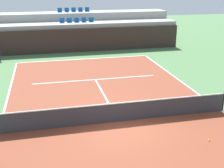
{
  "coord_description": "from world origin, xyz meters",
  "views": [
    {
      "loc": [
        -3.2,
        -12.38,
        6.43
      ],
      "look_at": [
        0.13,
        2.0,
        1.2
      ],
      "focal_mm": 47.84,
      "sensor_mm": 36.0,
      "label": 1
    }
  ],
  "objects": [
    {
      "name": "seating_row_upper",
      "position": [
        0.0,
        18.63,
        3.36
      ],
      "size": [
        3.21,
        0.44,
        0.44
      ],
      "color": "#145193",
      "rests_on": "stands_tier_upper"
    },
    {
      "name": "ground_plane",
      "position": [
        0.0,
        0.0,
        0.0
      ],
      "size": [
        80.0,
        80.0,
        0.0
      ],
      "primitive_type": "plane",
      "color": "#477042"
    },
    {
      "name": "court_surface",
      "position": [
        0.0,
        0.0,
        0.01
      ],
      "size": [
        11.0,
        24.0,
        0.01
      ],
      "primitive_type": "cube",
      "color": "brown",
      "rests_on": "ground_plane"
    },
    {
      "name": "stands_tier_upper",
      "position": [
        0.0,
        18.53,
        1.62
      ],
      "size": [
        19.15,
        2.4,
        3.23
      ],
      "primitive_type": "cube",
      "color": "#9E9E99",
      "rests_on": "ground_plane"
    },
    {
      "name": "back_wall",
      "position": [
        0.0,
        14.78,
        1.07
      ],
      "size": [
        19.15,
        0.3,
        2.14
      ],
      "primitive_type": "cube",
      "color": "#33231E",
      "rests_on": "ground_plane"
    },
    {
      "name": "baseline_far",
      "position": [
        0.0,
        11.95,
        0.01
      ],
      "size": [
        11.0,
        0.1,
        0.0
      ],
      "primitive_type": "cube",
      "color": "white",
      "rests_on": "court_surface"
    },
    {
      "name": "service_line_far",
      "position": [
        0.0,
        6.4,
        0.01
      ],
      "size": [
        8.26,
        0.1,
        0.0
      ],
      "primitive_type": "cube",
      "color": "white",
      "rests_on": "court_surface"
    },
    {
      "name": "stands_tier_lower",
      "position": [
        0.0,
        16.13,
        1.25
      ],
      "size": [
        19.15,
        2.4,
        2.5
      ],
      "primitive_type": "cube",
      "color": "#9E9E99",
      "rests_on": "ground_plane"
    },
    {
      "name": "centre_service_line",
      "position": [
        0.0,
        3.2,
        0.01
      ],
      "size": [
        0.1,
        6.4,
        0.0
      ],
      "primitive_type": "cube",
      "color": "white",
      "rests_on": "court_surface"
    },
    {
      "name": "tennis_ball_0",
      "position": [
        3.24,
        -2.61,
        0.04
      ],
      "size": [
        0.07,
        0.07,
        0.07
      ],
      "primitive_type": "sphere",
      "color": "#CCE033",
      "rests_on": "court_surface"
    },
    {
      "name": "seating_row_lower",
      "position": [
        0.0,
        16.23,
        2.63
      ],
      "size": [
        3.21,
        0.44,
        0.44
      ],
      "color": "#145193",
      "rests_on": "stands_tier_lower"
    },
    {
      "name": "tennis_net",
      "position": [
        0.0,
        0.0,
        0.51
      ],
      "size": [
        11.08,
        0.08,
        1.07
      ],
      "color": "black",
      "rests_on": "court_surface"
    },
    {
      "name": "sideline_right",
      "position": [
        5.45,
        0.0,
        0.01
      ],
      "size": [
        0.1,
        24.0,
        0.0
      ],
      "primitive_type": "cube",
      "color": "white",
      "rests_on": "court_surface"
    }
  ]
}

